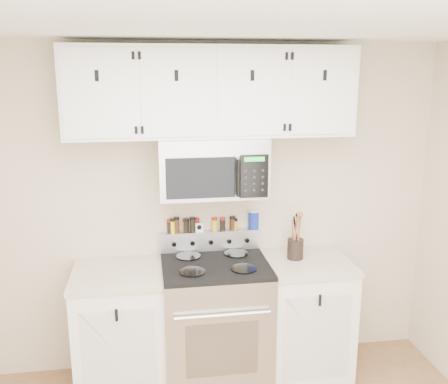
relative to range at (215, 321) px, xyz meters
The scene contains 21 objects.
back_wall 0.83m from the range, 90.00° to the left, with size 3.50×0.01×2.50m, color #BEAE8F.
ceiling 2.46m from the range, 90.00° to the right, with size 3.50×3.50×0.01m, color white.
range is the anchor object (origin of this frame).
base_cabinet_left 0.69m from the range, behind, with size 0.64×0.62×0.92m.
base_cabinet_right 0.69m from the range, ahead, with size 0.64×0.62×0.92m.
microwave 1.15m from the range, 89.77° to the left, with size 0.76×0.44×0.42m.
upper_cabinets 1.67m from the range, 90.00° to the left, with size 2.00×0.35×0.62m.
utensil_crock 0.81m from the range, ahead, with size 0.12×0.12×0.35m.
kitchen_timer 0.71m from the range, 106.88° to the left, with size 0.06×0.05×0.07m, color white.
salt_canister 0.82m from the range, 39.70° to the left, with size 0.08×0.08×0.15m.
spice_jar_0 0.79m from the range, 137.49° to the left, with size 0.04×0.04×0.10m.
spice_jar_1 0.78m from the range, 135.40° to the left, with size 0.04×0.04×0.11m.
spice_jar_2 0.77m from the range, 131.87° to the left, with size 0.04×0.04×0.12m.
spice_jar_3 0.74m from the range, 123.61° to the left, with size 0.04×0.04×0.10m.
spice_jar_4 0.75m from the range, 123.01° to the left, with size 0.05×0.05×0.10m.
spice_jar_5 0.74m from the range, 114.92° to the left, with size 0.04×0.04×0.11m.
spice_jar_6 0.73m from the range, 109.54° to the left, with size 0.04×0.04×0.11m.
spice_jar_7 0.72m from the range, 82.95° to the left, with size 0.04×0.04×0.10m.
spice_jar_8 0.73m from the range, 70.79° to the left, with size 0.04×0.04×0.10m.
spice_jar_9 0.75m from the range, 58.14° to the left, with size 0.05×0.05×0.11m.
spice_jar_10 0.74m from the range, 55.44° to the left, with size 0.04×0.04×0.09m.
Camera 1 is at (-0.46, -1.89, 2.29)m, focal length 40.00 mm.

